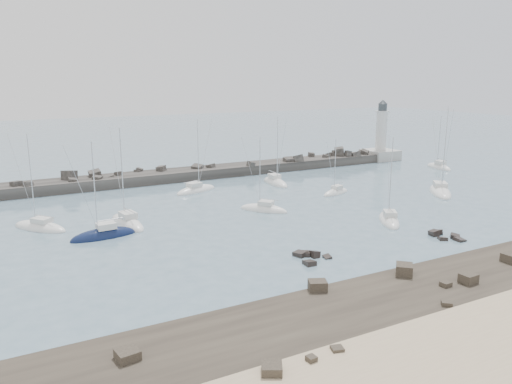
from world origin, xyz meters
TOP-DOWN VIEW (x-y plane):
  - ground at (0.00, 0.00)m, footprint 400.00×400.00m
  - rock_shelf at (0.26, -21.99)m, footprint 140.00×12.22m
  - rock_cluster_near at (-4.78, -8.68)m, footprint 3.91×4.17m
  - rock_cluster_far at (13.72, -11.03)m, footprint 3.26×4.13m
  - breakwater at (-7.21, 37.99)m, footprint 115.00×6.76m
  - lighthouse at (47.00, 38.00)m, footprint 7.00×7.00m
  - sailboat_1 at (-29.04, 16.14)m, footprint 7.16×8.13m
  - sailboat_2 at (-22.62, 8.86)m, footprint 8.07×3.10m
  - sailboat_3 at (-18.80, 12.71)m, footprint 3.93×8.90m
  - sailboat_4 at (-3.63, 26.74)m, footprint 8.67×5.31m
  - sailboat_5 at (0.41, 10.43)m, footprint 6.32×7.15m
  - sailboat_6 at (11.37, 25.82)m, footprint 3.09×8.41m
  - sailboat_7 at (12.42, -2.49)m, footprint 6.15×7.74m
  - sailboat_8 at (16.25, 14.24)m, footprint 6.45×3.65m
  - sailboat_9 at (31.81, 6.31)m, footprint 8.44×9.64m
  - sailboat_10 at (50.00, 23.04)m, footprint 3.74×7.78m

SIDE VIEW (x-z plane):
  - ground at x=0.00m, z-range 0.00..0.00m
  - rock_shelf at x=0.26m, z-range -0.91..0.95m
  - rock_cluster_near at x=-4.78m, z-range -0.60..0.74m
  - rock_cluster_far at x=13.72m, z-range -0.55..0.74m
  - sailboat_1 at x=-29.04m, z-range -6.42..6.68m
  - sailboat_8 at x=16.25m, z-range -4.83..5.09m
  - sailboat_5 at x=0.41m, z-range -5.70..5.97m
  - sailboat_4 at x=-3.63m, z-range -6.43..6.71m
  - sailboat_7 at x=12.42m, z-range -5.99..6.27m
  - sailboat_9 at x=31.81m, z-range -7.60..7.90m
  - sailboat_6 at x=11.37m, z-range -6.45..6.75m
  - sailboat_10 at x=50.00m, z-range -5.87..6.18m
  - sailboat_2 at x=-22.62m, z-range -6.20..6.50m
  - sailboat_3 at x=-18.80m, z-range -6.72..7.03m
  - breakwater at x=-7.21m, z-range -2.33..2.90m
  - lighthouse at x=47.00m, z-range -4.21..10.39m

